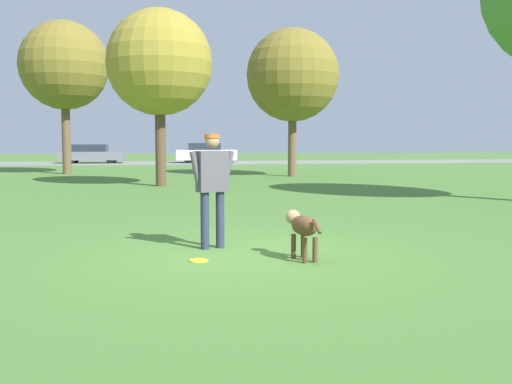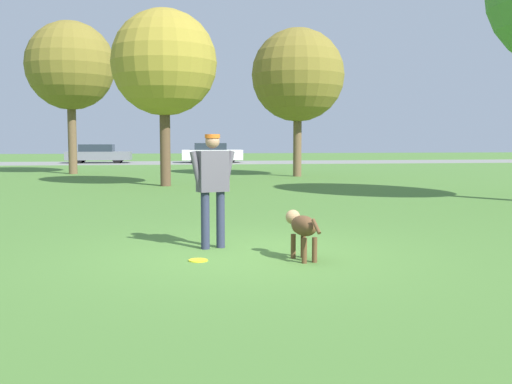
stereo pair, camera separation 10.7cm
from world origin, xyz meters
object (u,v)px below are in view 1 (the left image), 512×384
Objects in this scene: frisbee at (198,260)px; tree_far_right at (293,75)px; tree_mid_center at (159,63)px; parked_car_grey at (92,154)px; person at (212,180)px; dog at (302,227)px; parked_car_white at (206,153)px; tree_far_left at (64,66)px.

tree_far_right is (5.03, 17.92, 4.41)m from frisbee.
tree_far_right is 7.40m from tree_mid_center.
tree_far_right is at bearing 39.77° from tree_mid_center.
person is at bearing -78.31° from parked_car_grey.
person is 0.40× the size of parked_car_grey.
tree_far_right is at bearing -24.82° from dog.
person is 0.42× the size of parked_car_white.
tree_mid_center is (4.47, -7.94, -0.77)m from tree_far_left.
frisbee is 0.06× the size of parked_car_grey.
tree_far_left reaches higher than dog.
parked_car_white is (2.82, 20.20, -3.60)m from tree_mid_center.
person reaches higher than frisbee.
frisbee is at bearing 72.69° from dog.
person is at bearing -75.08° from tree_far_left.
parked_car_grey is (-5.80, 32.94, -0.40)m from person.
parked_car_white reaches higher than frisbee.
tree_far_right reaches higher than dog.
parked_car_grey is 7.71m from parked_car_white.
person is at bearing 74.16° from frisbee.
person is 0.28× the size of tree_mid_center.
parked_car_grey is at bearing 91.86° from tree_far_left.
tree_mid_center is (-5.69, -4.74, -0.15)m from tree_far_right.
tree_far_left is at bearing 103.63° from frisbee.
tree_far_right is at bearing 54.17° from person.
parked_car_grey is at bearing -1.90° from dog.
parked_car_white is (1.90, 32.47, -0.37)m from person.
tree_far_left reaches higher than tree_mid_center.
tree_far_left reaches higher than person.
dog is (1.16, -1.02, -0.58)m from person.
parked_car_grey is (-6.96, 33.95, 0.18)m from dog.
person is 0.27× the size of tree_far_right.
tree_far_left is at bearing 162.48° from tree_far_right.
tree_far_left is 1.16× the size of tree_mid_center.
person reaches higher than parked_car_white.
tree_mid_center is 1.41× the size of parked_car_grey.
tree_far_left reaches higher than frisbee.
frisbee is 34.32m from parked_car_grey.
tree_far_left is 13.48m from parked_car_grey.
person reaches higher than parked_car_grey.
tree_mid_center reaches higher than dog.
tree_far_right is 1.56× the size of parked_car_white.
tree_mid_center is at bearing -97.88° from parked_car_white.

